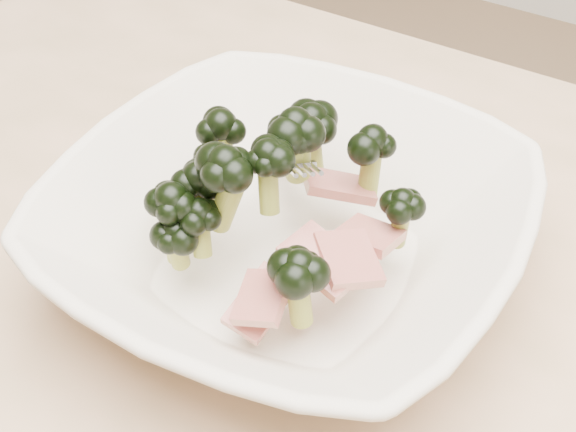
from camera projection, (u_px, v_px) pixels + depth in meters
The scene contains 1 object.
broccoli_dish at pixel (286, 225), 0.54m from camera, with size 0.32×0.32×0.12m.
Camera 1 is at (0.10, -0.28, 1.15)m, focal length 50.00 mm.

